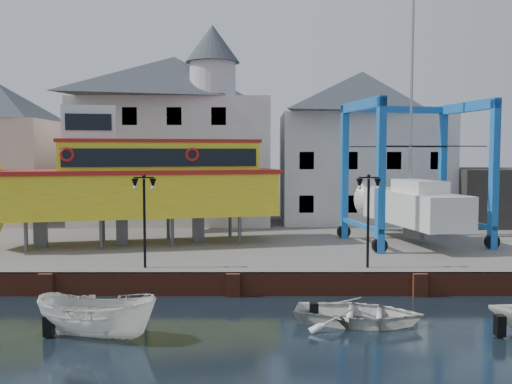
{
  "coord_description": "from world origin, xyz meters",
  "views": [
    {
      "loc": [
        0.92,
        -24.08,
        6.17
      ],
      "look_at": [
        1.0,
        7.0,
        4.0
      ],
      "focal_mm": 40.0,
      "sensor_mm": 36.0,
      "label": 1
    }
  ],
  "objects": [
    {
      "name": "building_white_right",
      "position": [
        9.0,
        19.0,
        6.6
      ],
      "size": [
        12.0,
        8.0,
        11.2
      ],
      "color": "silver",
      "rests_on": "hardstanding"
    },
    {
      "name": "lamp_post_right",
      "position": [
        6.0,
        1.2,
        4.17
      ],
      "size": [
        1.12,
        0.32,
        4.2
      ],
      "color": "black",
      "rests_on": "hardstanding"
    },
    {
      "name": "ground",
      "position": [
        0.0,
        0.0,
        0.0
      ],
      "size": [
        140.0,
        140.0,
        0.0
      ],
      "primitive_type": "plane",
      "color": "#16222D",
      "rests_on": "ground"
    },
    {
      "name": "travel_lift",
      "position": [
        9.78,
        8.92,
        3.57
      ],
      "size": [
        8.16,
        10.53,
        15.44
      ],
      "rotation": [
        0.0,
        0.0,
        0.2
      ],
      "color": "#0F58A7",
      "rests_on": "hardstanding"
    },
    {
      "name": "building_white_main",
      "position": [
        -4.87,
        18.39,
        7.34
      ],
      "size": [
        14.0,
        8.3,
        14.0
      ],
      "color": "silver",
      "rests_on": "hardstanding"
    },
    {
      "name": "motorboat_b",
      "position": [
        4.66,
        -3.88,
        0.0
      ],
      "size": [
        5.23,
        4.24,
        0.95
      ],
      "primitive_type": "imported",
      "rotation": [
        0.0,
        0.0,
        1.34
      ],
      "color": "white",
      "rests_on": "ground"
    },
    {
      "name": "shed_dark",
      "position": [
        19.0,
        17.0,
        3.0
      ],
      "size": [
        8.0,
        7.0,
        4.0
      ],
      "primitive_type": "cube",
      "color": "#272522",
      "rests_on": "hardstanding"
    },
    {
      "name": "lamp_post_left",
      "position": [
        -4.0,
        1.2,
        4.17
      ],
      "size": [
        1.12,
        0.32,
        4.2
      ],
      "color": "black",
      "rests_on": "hardstanding"
    },
    {
      "name": "motorboat_a",
      "position": [
        -4.35,
        -5.43,
        0.0
      ],
      "size": [
        4.6,
        2.64,
        1.67
      ],
      "primitive_type": "imported",
      "rotation": [
        0.0,
        0.0,
        1.32
      ],
      "color": "white",
      "rests_on": "ground"
    },
    {
      "name": "quay_wall",
      "position": [
        -0.0,
        0.1,
        0.5
      ],
      "size": [
        44.0,
        0.47,
        1.0
      ],
      "color": "brown",
      "rests_on": "ground"
    },
    {
      "name": "tour_boat",
      "position": [
        -6.49,
        7.7,
        4.61
      ],
      "size": [
        18.05,
        7.98,
        7.65
      ],
      "rotation": [
        0.0,
        0.0,
        0.23
      ],
      "color": "#59595E",
      "rests_on": "hardstanding"
    },
    {
      "name": "hardstanding",
      "position": [
        0.0,
        11.0,
        0.5
      ],
      "size": [
        44.0,
        22.0,
        1.0
      ],
      "primitive_type": "cube",
      "color": "#645F55",
      "rests_on": "ground"
    }
  ]
}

